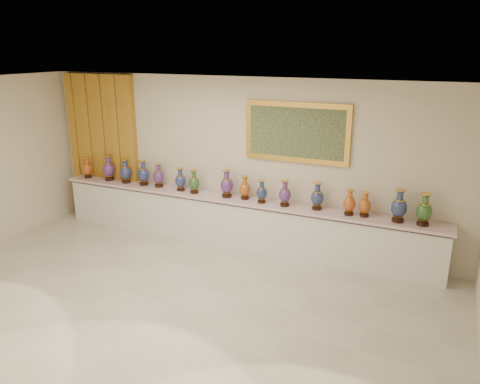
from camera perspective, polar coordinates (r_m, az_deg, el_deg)
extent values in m
plane|color=beige|center=(6.91, -8.86, -13.17)|extent=(8.00, 8.00, 0.00)
plane|color=beige|center=(8.39, 0.00, 3.66)|extent=(8.00, 0.00, 8.00)
plane|color=white|center=(5.99, -10.21, 12.46)|extent=(8.00, 8.00, 0.00)
cube|color=gold|center=(9.96, -16.29, 5.14)|extent=(1.64, 0.14, 2.95)
cube|color=gold|center=(7.85, 6.91, 7.22)|extent=(1.80, 0.06, 1.00)
cube|color=black|center=(7.82, 6.83, 7.18)|extent=(1.62, 0.02, 0.82)
cube|color=white|center=(8.52, -0.64, -3.85)|extent=(7.20, 0.42, 0.81)
cube|color=beige|center=(8.34, -0.71, -0.89)|extent=(7.28, 0.48, 0.05)
cylinder|color=black|center=(10.12, -18.02, 1.80)|extent=(0.15, 0.15, 0.04)
cone|color=gold|center=(10.11, -18.05, 2.05)|extent=(0.13, 0.13, 0.03)
ellipsoid|color=maroon|center=(10.08, -18.11, 2.69)|extent=(0.22, 0.22, 0.25)
cylinder|color=gold|center=(10.06, -18.17, 3.26)|extent=(0.13, 0.13, 0.01)
cylinder|color=maroon|center=(10.04, -18.19, 3.56)|extent=(0.08, 0.08, 0.09)
cone|color=maroon|center=(10.03, -18.23, 3.90)|extent=(0.13, 0.13, 0.03)
cylinder|color=gold|center=(10.03, -18.23, 3.99)|extent=(0.14, 0.14, 0.01)
cylinder|color=black|center=(9.80, -15.61, 1.56)|extent=(0.18, 0.18, 0.05)
cone|color=gold|center=(9.79, -15.64, 1.87)|extent=(0.16, 0.16, 0.03)
ellipsoid|color=#2E144F|center=(9.76, -15.71, 2.67)|extent=(0.25, 0.25, 0.30)
cylinder|color=gold|center=(9.73, -15.76, 3.39)|extent=(0.16, 0.16, 0.01)
cylinder|color=#2E144F|center=(9.71, -15.80, 3.76)|extent=(0.09, 0.09, 0.11)
cone|color=#2E144F|center=(9.70, -15.83, 4.18)|extent=(0.16, 0.16, 0.04)
cylinder|color=gold|center=(9.69, -15.84, 4.29)|extent=(0.17, 0.17, 0.01)
cylinder|color=black|center=(9.54, -13.69, 1.26)|extent=(0.17, 0.17, 0.05)
cone|color=gold|center=(9.52, -13.72, 1.55)|extent=(0.14, 0.14, 0.03)
ellipsoid|color=#0D123C|center=(9.49, -13.77, 2.30)|extent=(0.24, 0.24, 0.27)
cylinder|color=gold|center=(9.46, -13.82, 2.97)|extent=(0.15, 0.15, 0.01)
cylinder|color=#0D123C|center=(9.45, -13.84, 3.32)|extent=(0.09, 0.09, 0.10)
cone|color=#0D123C|center=(9.43, -13.87, 3.72)|extent=(0.15, 0.15, 0.04)
cylinder|color=gold|center=(9.43, -13.88, 3.83)|extent=(0.15, 0.15, 0.01)
cylinder|color=black|center=(9.30, -11.62, 0.99)|extent=(0.17, 0.17, 0.05)
cone|color=gold|center=(9.28, -11.64, 1.31)|extent=(0.15, 0.15, 0.03)
ellipsoid|color=#0D123C|center=(9.25, -11.69, 2.11)|extent=(0.28, 0.28, 0.28)
cylinder|color=gold|center=(9.22, -11.73, 2.84)|extent=(0.16, 0.16, 0.01)
cylinder|color=#0D123C|center=(9.20, -11.76, 3.21)|extent=(0.09, 0.09, 0.10)
cone|color=#0D123C|center=(9.18, -11.78, 3.64)|extent=(0.16, 0.16, 0.04)
cylinder|color=gold|center=(9.18, -11.79, 3.75)|extent=(0.16, 0.16, 0.01)
cylinder|color=black|center=(9.13, -9.83, 0.78)|extent=(0.16, 0.16, 0.05)
cone|color=gold|center=(9.11, -9.84, 1.08)|extent=(0.14, 0.14, 0.03)
ellipsoid|color=#2E144F|center=(9.08, -9.88, 1.85)|extent=(0.25, 0.25, 0.27)
cylinder|color=gold|center=(9.05, -9.92, 2.54)|extent=(0.15, 0.15, 0.01)
cylinder|color=#2E144F|center=(9.04, -9.94, 2.89)|extent=(0.08, 0.08, 0.10)
cone|color=#2E144F|center=(9.02, -9.96, 3.30)|extent=(0.15, 0.15, 0.04)
cylinder|color=gold|center=(9.02, -9.97, 3.40)|extent=(0.15, 0.15, 0.01)
cylinder|color=black|center=(8.82, -7.23, 0.31)|extent=(0.15, 0.15, 0.04)
cone|color=gold|center=(8.81, -7.24, 0.60)|extent=(0.13, 0.13, 0.03)
ellipsoid|color=#0D123C|center=(8.77, -7.27, 1.35)|extent=(0.23, 0.23, 0.25)
cylinder|color=gold|center=(8.75, -7.30, 2.02)|extent=(0.14, 0.14, 0.01)
cylinder|color=#0D123C|center=(8.73, -7.31, 2.37)|extent=(0.08, 0.08, 0.09)
cone|color=#0D123C|center=(8.72, -7.32, 2.76)|extent=(0.14, 0.14, 0.03)
cylinder|color=gold|center=(8.71, -7.33, 2.87)|extent=(0.14, 0.14, 0.01)
cylinder|color=black|center=(8.65, -5.58, 0.02)|extent=(0.15, 0.15, 0.04)
cone|color=gold|center=(8.64, -5.59, 0.33)|extent=(0.14, 0.14, 0.03)
ellipsoid|color=black|center=(8.60, -5.62, 1.10)|extent=(0.23, 0.23, 0.25)
cylinder|color=gold|center=(8.57, -5.64, 1.79)|extent=(0.14, 0.14, 0.01)
cylinder|color=black|center=(8.56, -5.65, 2.15)|extent=(0.08, 0.08, 0.09)
cone|color=black|center=(8.54, -5.66, 2.55)|extent=(0.14, 0.14, 0.03)
cylinder|color=gold|center=(8.54, -5.66, 2.66)|extent=(0.14, 0.14, 0.01)
cylinder|color=black|center=(8.38, -1.61, -0.44)|extent=(0.18, 0.18, 0.05)
cone|color=gold|center=(8.37, -1.62, -0.08)|extent=(0.15, 0.15, 0.03)
ellipsoid|color=#2E144F|center=(8.33, -1.63, 0.83)|extent=(0.30, 0.30, 0.29)
cylinder|color=gold|center=(8.29, -1.63, 1.64)|extent=(0.16, 0.16, 0.01)
cylinder|color=#2E144F|center=(8.27, -1.64, 2.07)|extent=(0.09, 0.09, 0.11)
cone|color=#2E144F|center=(8.26, -1.64, 2.55)|extent=(0.16, 0.16, 0.04)
cylinder|color=gold|center=(8.25, -1.64, 2.68)|extent=(0.16, 0.16, 0.01)
cylinder|color=black|center=(8.27, 0.60, -0.71)|extent=(0.15, 0.15, 0.04)
cone|color=gold|center=(8.26, 0.60, -0.41)|extent=(0.13, 0.13, 0.03)
ellipsoid|color=maroon|center=(8.22, 0.61, 0.36)|extent=(0.21, 0.21, 0.24)
cylinder|color=gold|center=(8.19, 0.61, 1.05)|extent=(0.13, 0.13, 0.01)
cylinder|color=maroon|center=(8.18, 0.61, 1.41)|extent=(0.08, 0.08, 0.09)
cone|color=maroon|center=(8.16, 0.61, 1.81)|extent=(0.13, 0.13, 0.03)
cylinder|color=gold|center=(8.16, 0.61, 1.92)|extent=(0.14, 0.14, 0.01)
cylinder|color=black|center=(8.09, 2.65, -1.15)|extent=(0.14, 0.14, 0.04)
cone|color=gold|center=(8.08, 2.65, -0.86)|extent=(0.12, 0.12, 0.03)
ellipsoid|color=#0D123C|center=(8.04, 2.67, -0.11)|extent=(0.20, 0.20, 0.23)
cylinder|color=gold|center=(8.01, 2.68, 0.56)|extent=(0.13, 0.13, 0.01)
cylinder|color=#0D123C|center=(8.00, 2.68, 0.91)|extent=(0.07, 0.07, 0.08)
cone|color=#0D123C|center=(7.98, 2.69, 1.31)|extent=(0.13, 0.13, 0.03)
cylinder|color=gold|center=(7.98, 2.69, 1.42)|extent=(0.13, 0.13, 0.01)
cylinder|color=black|center=(7.95, 5.46, -1.54)|extent=(0.16, 0.16, 0.04)
cone|color=gold|center=(7.93, 5.47, -1.20)|extent=(0.14, 0.14, 0.03)
ellipsoid|color=#2E144F|center=(7.90, 5.49, -0.35)|extent=(0.22, 0.22, 0.26)
cylinder|color=gold|center=(7.86, 5.52, 0.41)|extent=(0.14, 0.14, 0.01)
cylinder|color=#2E144F|center=(7.85, 5.53, 0.80)|extent=(0.08, 0.08, 0.09)
cone|color=#2E144F|center=(7.83, 5.54, 1.25)|extent=(0.14, 0.14, 0.03)
cylinder|color=gold|center=(7.82, 5.55, 1.37)|extent=(0.15, 0.15, 0.01)
cylinder|color=black|center=(7.86, 9.34, -1.92)|extent=(0.16, 0.16, 0.05)
cone|color=gold|center=(7.84, 9.35, -1.58)|extent=(0.14, 0.14, 0.03)
ellipsoid|color=#0D123C|center=(7.80, 9.40, -0.69)|extent=(0.25, 0.25, 0.27)
cylinder|color=gold|center=(7.77, 9.44, 0.10)|extent=(0.15, 0.15, 0.01)
cylinder|color=#0D123C|center=(7.75, 9.46, 0.51)|extent=(0.08, 0.08, 0.10)
cone|color=#0D123C|center=(7.73, 9.49, 0.97)|extent=(0.15, 0.15, 0.04)
cylinder|color=gold|center=(7.73, 9.49, 1.10)|extent=(0.15, 0.15, 0.01)
cylinder|color=black|center=(7.70, 13.12, -2.57)|extent=(0.15, 0.15, 0.04)
cone|color=gold|center=(7.68, 13.14, -2.24)|extent=(0.13, 0.13, 0.03)
ellipsoid|color=maroon|center=(7.65, 13.20, -1.42)|extent=(0.26, 0.26, 0.25)
cylinder|color=gold|center=(7.61, 13.25, -0.68)|extent=(0.13, 0.13, 0.01)
cylinder|color=maroon|center=(7.60, 13.28, -0.29)|extent=(0.08, 0.08, 0.09)
cone|color=maroon|center=(7.58, 13.31, 0.15)|extent=(0.13, 0.13, 0.03)
cylinder|color=gold|center=(7.58, 13.32, 0.27)|extent=(0.14, 0.14, 0.01)
cylinder|color=black|center=(7.69, 14.89, -2.74)|extent=(0.14, 0.14, 0.04)
cone|color=gold|center=(7.67, 14.91, -2.43)|extent=(0.13, 0.13, 0.03)
ellipsoid|color=maroon|center=(7.64, 14.98, -1.64)|extent=(0.25, 0.25, 0.23)
cylinder|color=gold|center=(7.61, 15.03, -0.93)|extent=(0.13, 0.13, 0.01)
cylinder|color=maroon|center=(7.59, 15.06, -0.56)|extent=(0.08, 0.08, 0.08)
cone|color=maroon|center=(7.57, 15.10, -0.14)|extent=(0.13, 0.13, 0.03)
cylinder|color=gold|center=(7.57, 15.11, -0.03)|extent=(0.13, 0.13, 0.01)
cylinder|color=black|center=(7.61, 18.66, -3.25)|extent=(0.18, 0.18, 0.05)
cone|color=gold|center=(7.59, 18.70, -2.84)|extent=(0.16, 0.16, 0.03)
ellipsoid|color=#0D123C|center=(7.55, 18.81, -1.82)|extent=(0.29, 0.29, 0.30)
cylinder|color=gold|center=(7.51, 18.90, -0.90)|extent=(0.17, 0.17, 0.01)
cylinder|color=#0D123C|center=(7.49, 18.95, -0.42)|extent=(0.10, 0.10, 0.11)
cone|color=#0D123C|center=(7.47, 19.00, 0.13)|extent=(0.17, 0.17, 0.04)
cylinder|color=gold|center=(7.46, 19.02, 0.27)|extent=(0.17, 0.17, 0.01)
cylinder|color=black|center=(7.59, 21.37, -3.60)|extent=(0.18, 0.18, 0.05)
cone|color=gold|center=(7.57, 21.41, -3.21)|extent=(0.15, 0.15, 0.03)
ellipsoid|color=black|center=(7.53, 21.53, -2.22)|extent=(0.29, 0.29, 0.29)
cylinder|color=gold|center=(7.49, 21.63, -1.34)|extent=(0.16, 0.16, 0.01)
cylinder|color=black|center=(7.47, 21.69, -0.87)|extent=(0.09, 0.09, 0.10)
cone|color=black|center=(7.45, 21.75, -0.35)|extent=(0.16, 0.16, 0.04)
cylinder|color=gold|center=(7.45, 21.76, -0.21)|extent=(0.16, 0.16, 0.01)
cube|color=white|center=(8.73, -7.45, -0.02)|extent=(0.10, 0.06, 0.00)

